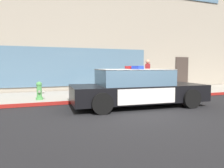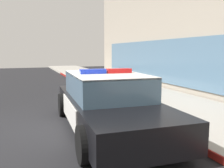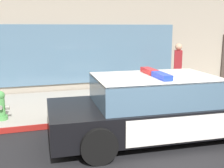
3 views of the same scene
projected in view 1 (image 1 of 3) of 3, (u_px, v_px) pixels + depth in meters
ground at (131, 115)px, 6.31m from camera, size 48.00×48.00×0.00m
sidewalk at (95, 95)px, 10.13m from camera, size 48.00×3.41×0.15m
curb_red_paint at (106, 100)px, 8.52m from camera, size 28.80×0.04×0.14m
storefront_building at (63, 26)px, 15.25m from camera, size 24.30×8.86×8.93m
police_cruiser at (137, 88)px, 7.65m from camera, size 5.03×2.29×1.49m
fire_hydrant at (39, 91)px, 8.19m from camera, size 0.34×0.39×0.73m
pedestrian_on_sidewalk at (148, 75)px, 11.41m from camera, size 0.42×0.48×1.71m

